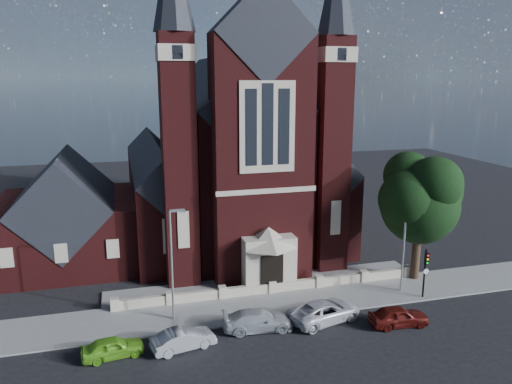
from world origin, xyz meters
TOP-DOWN VIEW (x-y plane):
  - ground at (0.00, 15.00)m, footprint 120.00×120.00m
  - pavement_strip at (0.00, 4.50)m, footprint 60.00×5.00m
  - forecourt_paving at (0.00, 8.50)m, footprint 26.00×3.00m
  - forecourt_wall at (0.00, 6.50)m, footprint 24.00×0.40m
  - church at (-0.00, 22.94)m, footprint 20.01×34.90m
  - parish_hall at (-16.00, 18.00)m, footprint 12.00×12.20m
  - street_tree at (12.60, 5.71)m, footprint 6.40×6.60m
  - street_lamp_left at (-7.91, 4.00)m, footprint 1.16×0.22m
  - street_lamp_right at (10.09, 4.00)m, footprint 1.16×0.22m
  - traffic_signal at (11.00, 2.43)m, footprint 0.28×0.42m
  - car_lime_van at (-12.11, 0.24)m, footprint 3.93×2.02m
  - car_silver_a at (-7.82, 0.02)m, footprint 4.27×2.30m
  - car_silver_b at (-2.62, 1.14)m, footprint 4.97×2.41m
  - car_white_suv at (2.21, 1.11)m, footprint 5.76×3.75m
  - car_dark_red at (6.85, -0.86)m, footprint 4.24×1.98m

SIDE VIEW (x-z plane):
  - ground at x=0.00m, z-range 0.00..0.00m
  - pavement_strip at x=0.00m, z-range -0.06..0.06m
  - forecourt_paving at x=0.00m, z-range -0.07..0.07m
  - forecourt_wall at x=0.00m, z-range -0.45..0.45m
  - car_lime_van at x=-12.11m, z-range 0.00..1.28m
  - car_silver_a at x=-7.82m, z-range 0.00..1.34m
  - car_silver_b at x=-2.62m, z-range 0.00..1.39m
  - car_dark_red at x=6.85m, z-range 0.00..1.41m
  - car_white_suv at x=2.21m, z-range 0.00..1.47m
  - traffic_signal at x=11.00m, z-range 0.58..4.58m
  - parish_hall at x=-16.00m, z-range -1.11..9.13m
  - street_lamp_left at x=-7.91m, z-range 0.55..8.64m
  - street_lamp_right at x=10.09m, z-range 0.55..8.64m
  - street_tree at x=12.60m, z-range 1.61..12.31m
  - church at x=0.00m, z-range -6.41..22.79m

